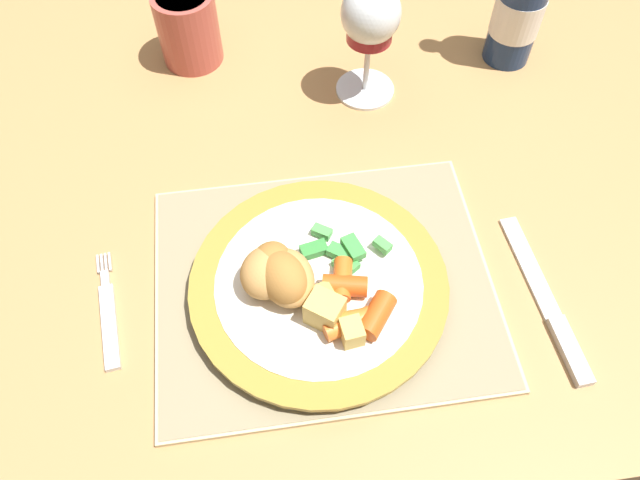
% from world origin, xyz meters
% --- Properties ---
extents(ground_plane, '(6.00, 6.00, 0.00)m').
position_xyz_m(ground_plane, '(0.00, 0.00, 0.00)').
color(ground_plane, '#383333').
extents(dining_table, '(1.32, 0.86, 0.74)m').
position_xyz_m(dining_table, '(0.00, 0.00, 0.65)').
color(dining_table, '#AD7F4C').
rests_on(dining_table, ground).
extents(placemat, '(0.34, 0.28, 0.01)m').
position_xyz_m(placemat, '(0.01, -0.21, 0.74)').
color(placemat, '#CCB789').
rests_on(placemat, dining_table).
extents(dinner_plate, '(0.25, 0.25, 0.02)m').
position_xyz_m(dinner_plate, '(-0.00, -0.22, 0.76)').
color(dinner_plate, white).
rests_on(dinner_plate, placemat).
extents(breaded_croquettes, '(0.08, 0.08, 0.04)m').
position_xyz_m(breaded_croquettes, '(-0.04, -0.21, 0.79)').
color(breaded_croquettes, tan).
rests_on(breaded_croquettes, dinner_plate).
extents(green_beans_pile, '(0.09, 0.06, 0.02)m').
position_xyz_m(green_beans_pile, '(0.03, -0.19, 0.77)').
color(green_beans_pile, green).
rests_on(green_beans_pile, dinner_plate).
extents(glazed_carrots, '(0.07, 0.09, 0.02)m').
position_xyz_m(glazed_carrots, '(0.03, -0.25, 0.78)').
color(glazed_carrots, '#CC5119').
rests_on(glazed_carrots, dinner_plate).
extents(fork, '(0.03, 0.13, 0.01)m').
position_xyz_m(fork, '(-0.21, -0.21, 0.74)').
color(fork, silver).
rests_on(fork, dining_table).
extents(table_knife, '(0.03, 0.19, 0.01)m').
position_xyz_m(table_knife, '(0.22, -0.27, 0.74)').
color(table_knife, silver).
rests_on(table_knife, dining_table).
extents(wine_glass, '(0.07, 0.07, 0.15)m').
position_xyz_m(wine_glass, '(0.10, 0.07, 0.84)').
color(wine_glass, silver).
rests_on(wine_glass, dining_table).
extents(roast_potatoes, '(0.05, 0.07, 0.03)m').
position_xyz_m(roast_potatoes, '(0.01, -0.26, 0.78)').
color(roast_potatoes, gold).
rests_on(roast_potatoes, dinner_plate).
extents(drinking_cup, '(0.08, 0.08, 0.09)m').
position_xyz_m(drinking_cup, '(-0.11, 0.16, 0.79)').
color(drinking_cup, '#B24C42').
rests_on(drinking_cup, dining_table).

